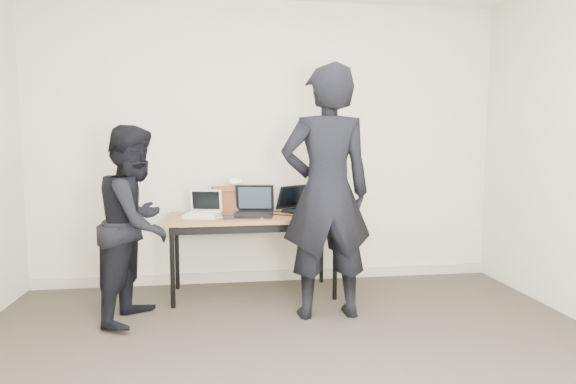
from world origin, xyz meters
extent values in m
cube|color=beige|center=(0.00, 2.27, 1.35)|extent=(4.50, 0.05, 2.70)
cube|color=brown|center=(-0.18, 1.84, 0.70)|extent=(1.51, 0.68, 0.03)
cylinder|color=black|center=(-0.87, 1.56, 0.34)|extent=(0.04, 0.04, 0.68)
cylinder|color=black|center=(0.51, 1.59, 0.34)|extent=(0.04, 0.04, 0.68)
cylinder|color=black|center=(-0.88, 2.09, 0.34)|extent=(0.04, 0.04, 0.68)
cylinder|color=black|center=(0.50, 2.12, 0.34)|extent=(0.04, 0.04, 0.68)
cube|color=black|center=(-0.18, 1.55, 0.64)|extent=(1.40, 0.05, 0.06)
cube|color=beige|center=(-0.63, 1.79, 0.74)|extent=(0.33, 0.30, 0.03)
cube|color=white|center=(-0.64, 1.76, 0.76)|extent=(0.26, 0.18, 0.01)
cube|color=beige|center=(-0.60, 1.92, 0.85)|extent=(0.29, 0.11, 0.20)
cube|color=black|center=(-0.60, 1.91, 0.85)|extent=(0.25, 0.09, 0.16)
cube|color=beige|center=(-0.60, 1.90, 0.75)|extent=(0.25, 0.07, 0.02)
cube|color=black|center=(-0.18, 1.78, 0.73)|extent=(0.38, 0.31, 0.02)
cube|color=black|center=(-0.19, 1.75, 0.75)|extent=(0.30, 0.19, 0.01)
cube|color=black|center=(-0.16, 1.94, 0.86)|extent=(0.35, 0.13, 0.25)
cube|color=#26333F|center=(-0.16, 1.93, 0.87)|extent=(0.30, 0.10, 0.20)
cube|color=black|center=(-0.16, 1.91, 0.74)|extent=(0.31, 0.07, 0.02)
cube|color=black|center=(0.29, 1.98, 0.73)|extent=(0.41, 0.39, 0.02)
cube|color=black|center=(0.31, 1.95, 0.75)|extent=(0.30, 0.27, 0.01)
cube|color=black|center=(0.20, 2.10, 0.85)|extent=(0.31, 0.27, 0.22)
cube|color=black|center=(0.20, 2.09, 0.85)|extent=(0.26, 0.22, 0.18)
cube|color=black|center=(0.22, 2.07, 0.74)|extent=(0.25, 0.19, 0.02)
cube|color=#5D3118|center=(-0.36, 2.06, 0.84)|extent=(0.38, 0.21, 0.24)
cube|color=#5D3118|center=(-0.36, 2.00, 0.94)|extent=(0.37, 0.12, 0.07)
cube|color=#5D3118|center=(-0.21, 2.08, 0.82)|extent=(0.03, 0.10, 0.02)
ellipsoid|color=white|center=(-0.33, 2.06, 1.00)|extent=(0.15, 0.12, 0.08)
cube|color=black|center=(0.45, 2.02, 0.80)|extent=(0.27, 0.23, 0.15)
cube|color=black|center=(-0.40, 1.66, 0.74)|extent=(0.10, 0.07, 0.03)
cube|color=black|center=(0.34, 1.78, 0.72)|extent=(0.18, 0.20, 0.01)
cube|color=black|center=(-0.61, 1.89, 0.72)|extent=(0.22, 0.26, 0.01)
cube|color=black|center=(0.11, 1.77, 0.72)|extent=(0.28, 0.20, 0.01)
cube|color=silver|center=(-0.20, 1.72, 0.72)|extent=(0.18, 0.18, 0.01)
cube|color=black|center=(0.02, 2.02, 0.72)|extent=(0.25, 0.02, 0.01)
cube|color=silver|center=(-0.42, 1.76, 0.72)|extent=(0.27, 0.10, 0.01)
imported|color=black|center=(0.35, 1.22, 0.98)|extent=(0.73, 0.49, 1.96)
imported|color=black|center=(-1.11, 1.35, 0.75)|extent=(0.73, 0.85, 1.50)
cube|color=#B9AC99|center=(0.00, 2.23, 0.05)|extent=(4.50, 0.03, 0.10)
camera|label=1|loc=(-0.45, -2.41, 1.38)|focal=30.00mm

